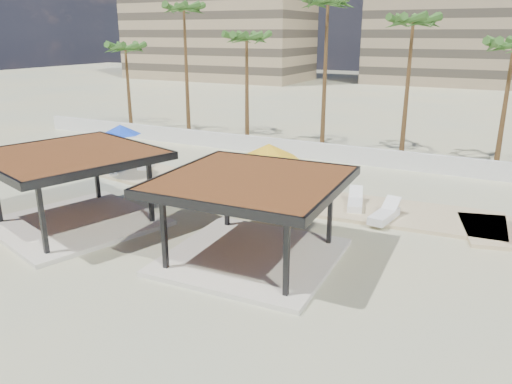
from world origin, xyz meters
TOP-DOWN VIEW (x-y plane):
  - ground at (0.00, 0.00)m, footprint 200.00×200.00m
  - promenade at (2.00, 7.67)m, footprint 44.45×7.97m
  - boundary_wall at (0.00, 16.00)m, footprint 56.00×0.30m
  - pavilion_central at (1.14, -0.41)m, footprint 6.86×6.86m
  - pavilion_west at (-7.76, -0.91)m, footprint 8.58×8.58m
  - umbrella_a at (-13.95, 9.20)m, footprint 2.96×2.96m
  - umbrella_b at (-1.39, 6.31)m, footprint 4.08×4.08m
  - umbrella_f at (-11.70, 5.80)m, footprint 3.06×3.06m
  - lounger_a at (-11.22, 8.48)m, footprint 1.33×2.21m
  - lounger_b at (3.10, 7.00)m, footprint 1.22×2.26m
  - lounger_c at (4.83, 5.85)m, footprint 1.08×2.37m
  - palm_a at (-21.00, 18.30)m, footprint 3.00×3.00m
  - palm_b at (-15.00, 18.70)m, footprint 3.00×3.00m
  - palm_c at (-9.00, 18.10)m, footprint 3.00×3.00m
  - palm_d at (-3.00, 18.90)m, footprint 3.00×3.00m
  - palm_e at (3.00, 18.40)m, footprint 3.00×3.00m

SIDE VIEW (x-z plane):
  - ground at x=0.00m, z-range 0.00..0.00m
  - promenade at x=2.00m, z-range -0.06..0.18m
  - lounger_a at x=-11.22m, z-range -0.03..0.77m
  - lounger_b at x=3.10m, z-range -0.03..0.78m
  - lounger_c at x=4.83m, z-range -0.04..0.82m
  - boundary_wall at x=0.00m, z-range 0.00..1.20m
  - pavilion_central at x=1.14m, z-range 0.32..3.68m
  - pavilion_west at x=-7.76m, z-range 0.34..3.81m
  - umbrella_a at x=-13.95m, z-range 1.05..3.45m
  - umbrella_f at x=-11.70m, z-range 1.15..3.86m
  - umbrella_b at x=-1.39m, z-range 1.22..4.12m
  - palm_a at x=-21.00m, z-range 2.97..11.09m
  - palm_c at x=-9.00m, z-range 3.35..12.33m
  - palm_e at x=3.00m, z-range 3.82..13.88m
  - palm_b at x=-15.00m, z-range 4.31..15.52m
  - palm_d at x=-3.00m, z-range 4.39..15.77m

